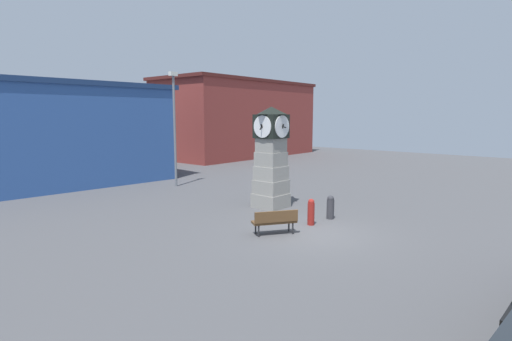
# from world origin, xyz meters

# --- Properties ---
(ground_plane) EXTENTS (69.33, 69.33, 0.00)m
(ground_plane) POSITION_xyz_m (0.00, 0.00, 0.00)
(ground_plane) COLOR #4C4C4F
(clock_tower) EXTENTS (1.56, 1.61, 4.64)m
(clock_tower) POSITION_xyz_m (2.26, 3.77, 2.27)
(clock_tower) COLOR gray
(clock_tower) RESTS_ON ground_plane
(bollard_near_tower) EXTENTS (0.27, 0.27, 1.04)m
(bollard_near_tower) POSITION_xyz_m (0.91, 0.67, 0.52)
(bollard_near_tower) COLOR maroon
(bollard_near_tower) RESTS_ON ground_plane
(bollard_mid_row) EXTENTS (0.31, 0.31, 0.99)m
(bollard_mid_row) POSITION_xyz_m (2.22, 0.58, 0.50)
(bollard_mid_row) COLOR #333338
(bollard_mid_row) RESTS_ON ground_plane
(bench) EXTENTS (1.63, 1.32, 0.90)m
(bench) POSITION_xyz_m (-1.02, 0.94, 0.52)
(bench) COLOR brown
(bench) RESTS_ON ground_plane
(street_lamp_far_side) EXTENTS (0.50, 0.24, 6.76)m
(street_lamp_far_side) POSITION_xyz_m (2.84, 11.59, 3.88)
(street_lamp_far_side) COLOR slate
(street_lamp_far_side) RESTS_ON ground_plane
(warehouse_blue_far) EXTENTS (18.14, 8.72, 6.21)m
(warehouse_blue_far) POSITION_xyz_m (-3.57, 18.14, 3.11)
(warehouse_blue_far) COLOR #2D5193
(warehouse_blue_far) RESTS_ON ground_plane
(storefront_low_left) EXTENTS (17.57, 8.46, 7.79)m
(storefront_low_left) POSITION_xyz_m (18.97, 21.75, 3.91)
(storefront_low_left) COLOR maroon
(storefront_low_left) RESTS_ON ground_plane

